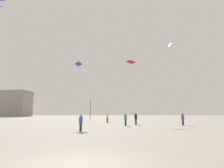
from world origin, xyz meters
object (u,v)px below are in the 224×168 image
(person_in_purple, at_px, (183,118))
(kite_cyan_delta, at_px, (170,47))
(building_left_hall, at_px, (15,104))
(kite_cobalt_delta, at_px, (79,66))
(person_in_black, at_px, (136,118))
(kite_crimson_delta, at_px, (131,62))
(person_in_teal, at_px, (126,119))
(person_in_yellow, at_px, (107,117))
(person_in_blue, at_px, (81,122))
(lamppost_east, at_px, (90,106))

(person_in_purple, distance_m, kite_cyan_delta, 17.22)
(kite_cyan_delta, relative_size, building_left_hall, 0.99)
(kite_cobalt_delta, distance_m, kite_cyan_delta, 18.93)
(person_in_black, distance_m, building_left_hall, 89.87)
(kite_crimson_delta, bearing_deg, person_in_teal, -95.51)
(person_in_yellow, bearing_deg, building_left_hall, -150.42)
(person_in_teal, height_order, kite_cyan_delta, kite_cyan_delta)
(person_in_blue, height_order, building_left_hall, building_left_hall)
(kite_crimson_delta, xyz_separation_m, kite_cobalt_delta, (-8.92, -7.05, -2.26))
(person_in_purple, relative_size, kite_cobalt_delta, 0.20)
(person_in_blue, xyz_separation_m, kite_crimson_delta, (5.48, 20.40, 11.07))
(person_in_teal, distance_m, building_left_hall, 90.95)
(lamppost_east, bearing_deg, person_in_blue, -81.81)
(person_in_blue, height_order, lamppost_east, lamppost_east)
(lamppost_east, bearing_deg, person_in_purple, -46.49)
(person_in_purple, bearing_deg, lamppost_east, -139.95)
(kite_cobalt_delta, bearing_deg, kite_cyan_delta, 21.30)
(person_in_teal, relative_size, person_in_black, 0.95)
(person_in_black, distance_m, kite_crimson_delta, 14.31)
(person_in_black, bearing_deg, person_in_blue, 45.88)
(person_in_blue, bearing_deg, building_left_hall, 100.55)
(person_in_black, bearing_deg, person_in_teal, 43.58)
(person_in_purple, bearing_deg, kite_cyan_delta, 170.60)
(person_in_blue, distance_m, person_in_black, 12.67)
(person_in_blue, distance_m, lamppost_east, 27.56)
(person_in_blue, height_order, kite_cyan_delta, kite_cyan_delta)
(person_in_yellow, distance_m, kite_cobalt_delta, 10.74)
(person_in_yellow, distance_m, building_left_hall, 81.75)
(person_in_yellow, relative_size, building_left_hall, 0.12)
(kite_cobalt_delta, height_order, lamppost_east, kite_cobalt_delta)
(building_left_hall, height_order, lamppost_east, building_left_hall)
(person_in_purple, height_order, kite_crimson_delta, kite_crimson_delta)
(person_in_teal, relative_size, lamppost_east, 0.34)
(person_in_blue, distance_m, building_left_hall, 95.31)
(person_in_teal, distance_m, person_in_purple, 8.24)
(person_in_yellow, height_order, lamppost_east, lamppost_east)
(person_in_black, relative_size, building_left_hall, 0.13)
(person_in_black, height_order, person_in_purple, person_in_black)
(person_in_yellow, xyz_separation_m, kite_crimson_delta, (4.51, 2.67, 11.02))
(person_in_purple, height_order, kite_cobalt_delta, kite_cobalt_delta)
(kite_crimson_delta, relative_size, building_left_hall, 0.77)
(lamppost_east, bearing_deg, person_in_black, -58.45)
(person_in_teal, relative_size, building_left_hall, 0.12)
(person_in_purple, bearing_deg, kite_cobalt_delta, -105.63)
(person_in_teal, xyz_separation_m, lamppost_east, (-8.24, 18.64, 2.45))
(person_in_black, height_order, kite_crimson_delta, kite_crimson_delta)
(kite_crimson_delta, bearing_deg, person_in_yellow, -149.40)
(person_in_purple, bearing_deg, building_left_hall, -140.50)
(person_in_yellow, xyz_separation_m, kite_cyan_delta, (12.53, 2.23, 14.00))
(building_left_hall, distance_m, lamppost_east, 71.33)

